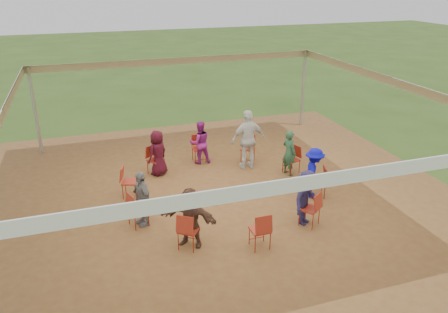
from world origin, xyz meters
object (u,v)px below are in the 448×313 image
object	(u,v)px
person_seated_0	(314,173)
chair_7	(188,230)
chair_0	(317,182)
chair_9	(310,209)
chair_2	(248,149)
person_seated_3	(158,153)
chair_5	(130,182)
person_seated_4	(142,198)
person_seated_6	(306,198)
chair_3	(199,149)
cable_coil	(239,194)
laptop	(308,174)
chair_1	(291,160)
person_seated_2	(200,142)
chair_6	(138,209)
standing_person	(248,140)
chair_4	(156,160)
person_seated_1	(289,153)
person_seated_5	(190,217)
chair_8	(260,230)

from	to	relation	value
person_seated_0	chair_7	bearing A→B (deg)	126.98
chair_0	chair_9	bearing A→B (deg)	162.00
chair_2	person_seated_3	world-z (taller)	person_seated_3
chair_0	chair_5	xyz separation A→B (m)	(-4.94, 1.61, 0.00)
chair_0	person_seated_4	xyz separation A→B (m)	(-4.82, 0.04, 0.27)
chair_2	person_seated_6	size ratio (longest dim) A/B	0.63
chair_3	chair_9	world-z (taller)	same
chair_9	cable_coil	bearing A→B (deg)	81.97
chair_5	laptop	bearing A→B (deg)	90.00
laptop	cable_coil	bearing A→B (deg)	87.20
chair_1	person_seated_3	bearing A→B (deg)	54.98
person_seated_6	chair_7	bearing A→B (deg)	145.86
cable_coil	person_seated_2	bearing A→B (deg)	99.76
chair_9	laptop	size ratio (longest dim) A/B	2.15
chair_6	person_seated_2	xyz separation A→B (m)	(2.47, 3.28, 0.27)
chair_7	standing_person	bearing A→B (deg)	88.37
chair_4	person_seated_1	world-z (taller)	person_seated_1
person_seated_0	chair_0	bearing A→B (deg)	-90.00
chair_4	person_seated_6	distance (m)	5.08
person_seated_4	chair_2	bearing A→B (deg)	108.44
standing_person	chair_1	bearing A→B (deg)	142.00
chair_1	chair_5	bearing A→B (deg)	72.00
chair_3	person_seated_0	world-z (taller)	person_seated_0
chair_4	laptop	bearing A→B (deg)	106.95
chair_0	person_seated_6	world-z (taller)	person_seated_6
chair_4	person_seated_5	world-z (taller)	person_seated_5
chair_7	person_seated_2	size ratio (longest dim) A/B	0.63
person_seated_6	person_seated_1	bearing A→B (deg)	36.00
chair_4	chair_7	xyz separation A→B (m)	(-0.00, -4.20, 0.00)
chair_3	person_seated_4	xyz separation A→B (m)	(-2.36, -3.36, 0.27)
chair_5	chair_9	bearing A→B (deg)	72.00
chair_2	cable_coil	size ratio (longest dim) A/B	2.19
chair_1	chair_3	xyz separation A→B (m)	(-2.47, 1.79, 0.00)
person_seated_6	cable_coil	distance (m)	2.32
person_seated_2	standing_person	xyz separation A→B (m)	(1.34, -0.86, 0.25)
chair_6	person_seated_1	world-z (taller)	person_seated_1
chair_2	person_seated_5	bearing A→B (deg)	90.00
chair_2	person_seated_1	distance (m)	1.59
chair_1	chair_9	size ratio (longest dim) A/B	1.00
chair_7	person_seated_3	xyz separation A→B (m)	(0.07, 4.10, 0.27)
chair_9	person_seated_3	distance (m)	5.08
person_seated_2	laptop	bearing A→B (deg)	124.64
person_seated_1	cable_coil	size ratio (longest dim) A/B	3.47
chair_1	person_seated_2	distance (m)	3.00
chair_2	chair_8	xyz separation A→B (m)	(-1.53, -4.70, 0.00)
cable_coil	laptop	xyz separation A→B (m)	(1.77, -0.67, 0.65)
chair_1	standing_person	world-z (taller)	standing_person
chair_8	person_seated_6	world-z (taller)	person_seated_6
chair_7	person_seated_4	xyz separation A→B (m)	(-0.83, 1.34, 0.27)
chair_5	standing_person	xyz separation A→B (m)	(3.81, 0.81, 0.51)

